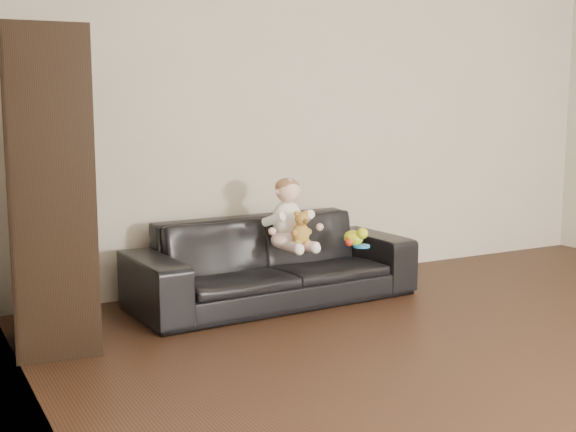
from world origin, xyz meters
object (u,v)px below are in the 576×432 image
sofa (273,261)px  toy_green (354,238)px  toy_rattle (350,242)px  cabinet (50,191)px  teddy_bear (301,228)px  toy_blue_disc (362,246)px  baby (289,218)px

sofa → toy_green: 0.56m
sofa → toy_rattle: (0.47, -0.20, 0.12)m
cabinet → toy_green: 2.00m
teddy_bear → toy_green: teddy_bear is taller
toy_blue_disc → cabinet: bearing=178.9°
cabinet → baby: (1.51, 0.12, -0.27)m
baby → teddy_bear: 0.15m
toy_rattle → toy_green: bearing=23.0°
toy_green → toy_blue_disc: size_ratio=1.35×
baby → cabinet: bearing=-179.8°
toy_green → baby: bearing=170.0°
toy_blue_disc → baby: bearing=160.7°
sofa → toy_rattle: 0.52m
toy_green → toy_rattle: 0.05m
teddy_bear → toy_blue_disc: 0.48m
baby → toy_blue_disc: (0.46, -0.16, -0.20)m
toy_green → sofa: bearing=160.4°
sofa → baby: (0.06, -0.10, 0.29)m
cabinet → toy_rattle: size_ratio=27.38×
teddy_bear → toy_green: size_ratio=1.43×
baby → toy_rattle: baby is taller
teddy_bear → toy_green: (0.44, 0.06, -0.11)m
sofa → baby: baby is taller
teddy_bear → toy_blue_disc: (0.45, -0.02, -0.15)m
teddy_bear → toy_rattle: 0.42m
cabinet → toy_rattle: cabinet is taller
sofa → teddy_bear: bearing=-76.1°
teddy_bear → toy_green: bearing=14.1°
teddy_bear → toy_rattle: size_ratio=3.50×
teddy_bear → toy_green: 0.46m
toy_green → toy_blue_disc: (0.01, -0.08, -0.04)m
sofa → toy_rattle: sofa is taller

